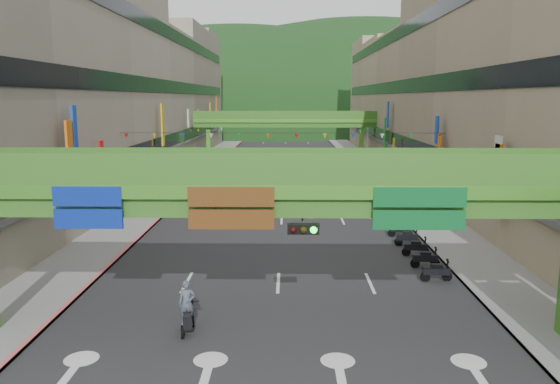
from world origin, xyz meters
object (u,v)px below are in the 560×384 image
scooter_rider_mid (325,196)px  car_silver (253,168)px  scooter_rider_near (187,309)px  car_yellow (284,156)px  overpass_near (301,205)px  pedestrian_red (428,196)px

scooter_rider_mid → car_silver: bearing=109.4°
scooter_rider_near → car_yellow: 58.48m
overpass_near → car_silver: (-4.70, 45.76, -4.49)m
scooter_rider_near → scooter_rider_mid: bearing=74.0°
overpass_near → scooter_rider_near: size_ratio=13.45×
scooter_rider_near → scooter_rider_mid: size_ratio=1.01×
overpass_near → scooter_rider_mid: overpass_near is taller
car_silver → overpass_near: bearing=-81.9°
overpass_near → scooter_rider_mid: size_ratio=13.61×
overpass_near → scooter_rider_near: 6.12m
overpass_near → scooter_rider_near: bearing=168.7°
car_yellow → car_silver: bearing=-107.0°
pedestrian_red → car_yellow: bearing=80.9°
scooter_rider_near → car_silver: 44.89m
pedestrian_red → scooter_rider_near: bearing=-151.2°
car_silver → scooter_rider_mid: bearing=-68.4°
scooter_rider_near → car_silver: scooter_rider_near is taller
scooter_rider_near → scooter_rider_mid: (6.93, 24.16, 0.09)m
scooter_rider_near → scooter_rider_mid: 25.13m
scooter_rider_mid → pedestrian_red: size_ratio=1.21×
scooter_rider_near → car_yellow: scooter_rider_near is taller
scooter_rider_near → pedestrian_red: scooter_rider_near is taller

